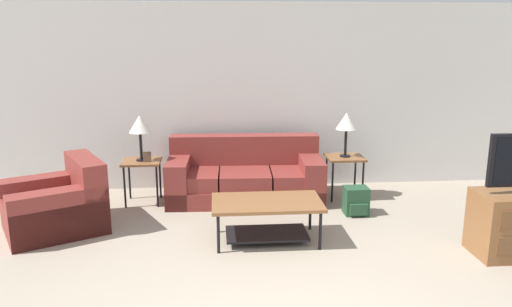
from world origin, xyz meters
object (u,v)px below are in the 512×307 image
Objects in this scene: coffee_table at (267,211)px; armchair at (58,206)px; side_table_right at (345,161)px; backpack at (356,201)px; couch at (245,177)px; side_table_left at (142,165)px; table_lamp_right at (346,122)px; table_lamp_left at (140,125)px.

armchair is at bearing 167.54° from coffee_table.
side_table_right is (3.51, 0.86, 0.22)m from armchair.
backpack is at bearing -91.33° from side_table_right.
couch is 1.51m from backpack.
side_table_right reaches higher than backpack.
armchair is at bearing -176.58° from backpack.
couch is 3.60× the size of side_table_left.
coffee_table is 1.95m from table_lamp_right.
side_table_right is at bearing 88.67° from backpack.
backpack is (1.32, -0.72, -0.13)m from couch.
side_table_right is at bearing 13.83° from armchair.
armchair is 3.62m from side_table_right.
couch is at bearing 2.68° from side_table_left.
armchair is 3.50m from backpack.
coffee_table is at bearing -12.46° from armchair.
armchair is at bearing -166.17° from table_lamp_right.
table_lamp_left is at bearing 46.24° from armchair.
table_lamp_right is (2.68, 0.00, 0.53)m from side_table_left.
side_table_right is at bearing -135.00° from table_lamp_right.
couch is 1.36m from side_table_left.
side_table_left is 2.77m from backpack.
table_lamp_left is 2.68m from table_lamp_right.
table_lamp_right is at bearing 88.67° from backpack.
coffee_table is at bearing -130.89° from side_table_right.
couch is 1.45m from coffee_table.
side_table_left is (0.83, 0.86, 0.22)m from armchair.
coffee_table is at bearing -42.72° from table_lamp_left.
table_lamp_right is at bearing 13.83° from armchair.
side_table_left is 0.97× the size of table_lamp_right.
armchair is 1.14× the size of coffee_table.
side_table_left reaches higher than coffee_table.
table_lamp_left is (0.83, 0.86, 0.76)m from armchair.
side_table_left is 1.00× the size of side_table_right.
armchair is 2.31× the size of side_table_left.
table_lamp_right reaches higher than side_table_left.
table_lamp_left is at bearing 90.00° from side_table_left.
side_table_left is at bearing 180.00° from side_table_right.
table_lamp_left is (-1.34, -0.06, 0.74)m from couch.
side_table_right is 0.53m from table_lamp_right.
couch is at bearing 95.85° from coffee_table.
armchair is 3.69m from table_lamp_right.
armchair is 1.42m from table_lamp_left.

